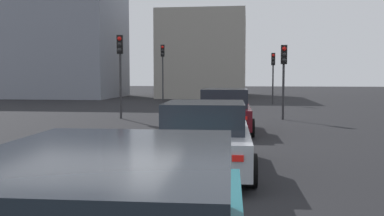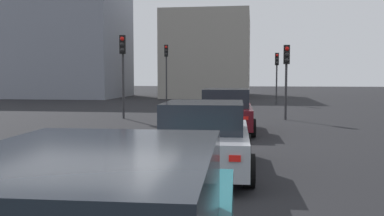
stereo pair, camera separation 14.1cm
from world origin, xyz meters
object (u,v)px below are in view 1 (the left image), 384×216
object	(u,v)px
car_silver_left_second	(205,138)
traffic_light_near_left	(163,61)
traffic_light_far_left	(284,66)
traffic_light_near_right	(273,67)
car_maroon_left_lead	(225,111)
traffic_light_far_right	(120,59)

from	to	relation	value
car_silver_left_second	traffic_light_near_left	world-z (taller)	traffic_light_near_left
car_silver_left_second	traffic_light_far_left	xyz separation A→B (m)	(11.40, -2.62, 1.82)
traffic_light_near_left	traffic_light_near_right	world-z (taller)	traffic_light_near_left
car_maroon_left_lead	traffic_light_near_left	size ratio (longest dim) A/B	0.98
car_maroon_left_lead	traffic_light_far_left	size ratio (longest dim) A/B	1.23
traffic_light_far_right	traffic_light_far_left	bearing A→B (deg)	86.19
traffic_light_near_right	traffic_light_far_right	distance (m)	14.10
car_maroon_left_lead	traffic_light_far_right	size ratio (longest dim) A/B	1.08
car_maroon_left_lead	traffic_light_near_right	distance (m)	16.26
traffic_light_near_right	traffic_light_far_right	world-z (taller)	traffic_light_far_right
car_silver_left_second	traffic_light_far_right	xyz separation A→B (m)	(10.94, 5.23, 2.18)
car_silver_left_second	traffic_light_far_right	bearing A→B (deg)	23.61
car_maroon_left_lead	traffic_light_far_right	distance (m)	7.17
traffic_light_far_left	traffic_light_near_right	bearing A→B (deg)	177.53
traffic_light_near_left	traffic_light_far_left	world-z (taller)	traffic_light_near_left
traffic_light_near_left	traffic_light_far_right	bearing A→B (deg)	-4.89
car_maroon_left_lead	traffic_light_near_left	distance (m)	17.48
car_silver_left_second	traffic_light_far_left	bearing A→B (deg)	-14.89
car_silver_left_second	car_maroon_left_lead	bearing A→B (deg)	-2.60
traffic_light_near_right	traffic_light_far_left	xyz separation A→B (m)	(-11.14, 0.17, -0.15)
traffic_light_far_left	traffic_light_far_right	xyz separation A→B (m)	(-0.46, 7.85, 0.36)
car_maroon_left_lead	traffic_light_far_left	xyz separation A→B (m)	(4.77, -2.55, 1.79)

